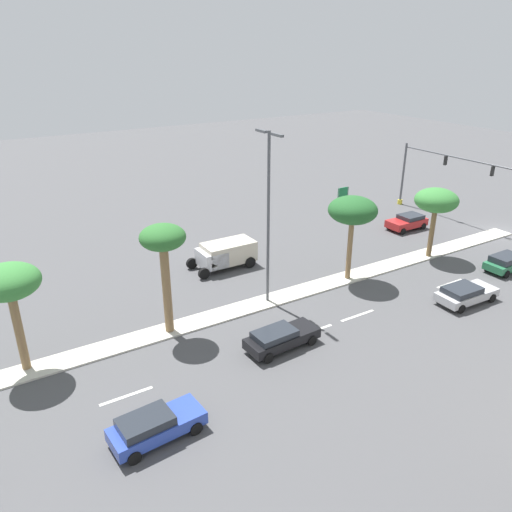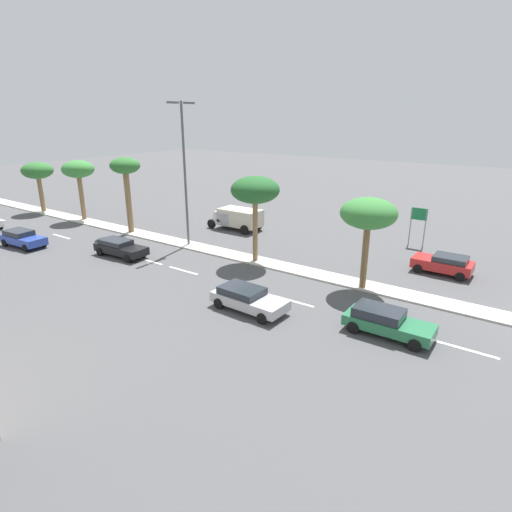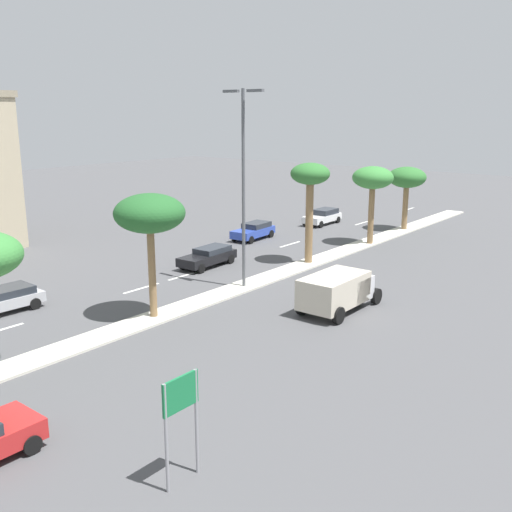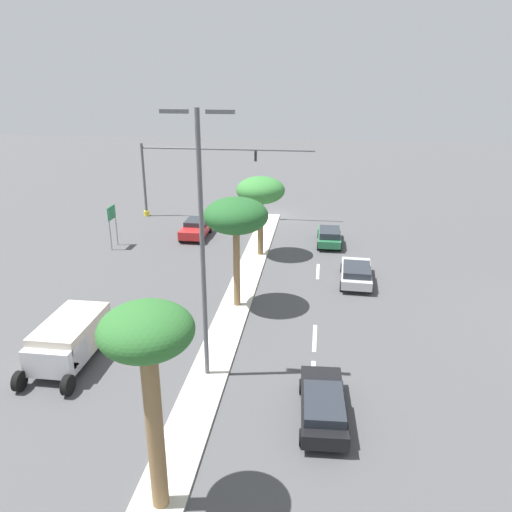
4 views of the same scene
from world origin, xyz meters
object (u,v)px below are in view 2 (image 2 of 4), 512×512
(directional_road_sign, at_px, (419,219))
(palm_tree_far, at_px, (125,170))
(palm_tree_center, at_px, (369,215))
(palm_tree_front, at_px, (37,171))
(palm_tree_inboard, at_px, (255,191))
(sedan_red_center, at_px, (444,263))
(sedan_black_inboard, at_px, (120,247))
(sedan_blue_near, at_px, (22,238))
(box_truck, at_px, (237,218))
(street_lamp_leading, at_px, (184,165))
(sedan_green_leading, at_px, (386,321))
(palm_tree_trailing, at_px, (78,171))
(sedan_silver_mid, at_px, (248,298))

(directional_road_sign, relative_size, palm_tree_far, 0.48)
(palm_tree_center, distance_m, palm_tree_front, 39.15)
(palm_tree_inboard, height_order, sedan_red_center, palm_tree_inboard)
(sedan_black_inboard, xyz_separation_m, sedan_blue_near, (-3.16, 9.05, 0.03))
(sedan_black_inboard, xyz_separation_m, box_truck, (12.03, -2.62, 0.47))
(sedan_red_center, height_order, box_truck, box_truck)
(sedan_red_center, bearing_deg, palm_tree_center, 147.79)
(sedan_black_inboard, distance_m, sedan_blue_near, 9.58)
(street_lamp_leading, height_order, sedan_green_leading, street_lamp_leading)
(palm_tree_far, bearing_deg, palm_tree_trailing, 86.69)
(box_truck, bearing_deg, palm_tree_center, -114.41)
(palm_tree_inboard, distance_m, box_truck, 10.80)
(palm_tree_front, height_order, sedan_blue_near, palm_tree_front)
(palm_tree_far, height_order, sedan_red_center, palm_tree_far)
(street_lamp_leading, relative_size, sedan_black_inboard, 2.51)
(directional_road_sign, distance_m, sedan_silver_mid, 19.14)
(palm_tree_inboard, bearing_deg, street_lamp_leading, 88.67)
(palm_tree_inboard, height_order, palm_tree_front, palm_tree_inboard)
(palm_tree_far, height_order, palm_tree_front, palm_tree_far)
(palm_tree_front, bearing_deg, directional_road_sign, -74.02)
(palm_tree_center, xyz_separation_m, palm_tree_inboard, (0.28, 8.80, 0.56))
(street_lamp_leading, relative_size, sedan_blue_near, 2.63)
(palm_tree_far, xyz_separation_m, sedan_blue_near, (-8.28, 4.10, -5.22))
(palm_tree_front, distance_m, sedan_silver_mid, 35.82)
(sedan_red_center, distance_m, box_truck, 19.64)
(directional_road_sign, xyz_separation_m, sedan_red_center, (-5.72, -3.45, -1.64))
(palm_tree_trailing, height_order, street_lamp_leading, street_lamp_leading)
(sedan_red_center, height_order, sedan_blue_near, sedan_red_center)
(directional_road_sign, bearing_deg, sedan_red_center, -148.93)
(box_truck, bearing_deg, sedan_red_center, -93.79)
(palm_tree_inboard, height_order, box_truck, palm_tree_inboard)
(street_lamp_leading, bearing_deg, palm_tree_center, -91.61)
(sedan_red_center, bearing_deg, palm_tree_front, 97.39)
(palm_tree_front, bearing_deg, palm_tree_inboard, -90.11)
(palm_tree_trailing, relative_size, palm_tree_front, 1.10)
(palm_tree_center, height_order, palm_tree_inboard, palm_tree_inboard)
(sedan_blue_near, xyz_separation_m, box_truck, (15.19, -11.67, 0.44))
(palm_tree_front, bearing_deg, sedan_blue_near, -125.68)
(sedan_red_center, relative_size, sedan_black_inboard, 0.86)
(street_lamp_leading, height_order, sedan_blue_near, street_lamp_leading)
(directional_road_sign, xyz_separation_m, palm_tree_inboard, (-11.34, 9.07, 3.11))
(palm_tree_trailing, xyz_separation_m, sedan_silver_mid, (-7.65, -27.48, -4.60))
(palm_tree_trailing, relative_size, box_truck, 1.17)
(palm_tree_far, relative_size, box_truck, 1.32)
(sedan_red_center, relative_size, sedan_blue_near, 0.90)
(palm_tree_trailing, relative_size, sedan_black_inboard, 1.33)
(sedan_red_center, bearing_deg, palm_tree_inboard, 114.19)
(directional_road_sign, bearing_deg, palm_tree_front, 105.98)
(street_lamp_leading, distance_m, sedan_silver_mid, 15.14)
(sedan_black_inboard, bearing_deg, directional_road_sign, -48.75)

